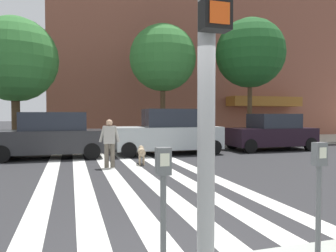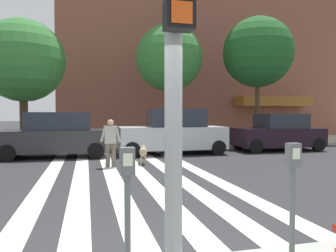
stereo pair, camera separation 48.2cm
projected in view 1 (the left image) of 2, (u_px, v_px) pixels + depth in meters
name	position (u px, v px, depth m)	size (l,w,h in m)	color
ground_plane	(117.00, 175.00, 9.63)	(160.00, 160.00, 0.00)	#2B2B2D
sidewalk_far	(95.00, 145.00, 18.38)	(80.00, 6.00, 0.15)	#B6B2A0
crosswalk_stripes	(128.00, 175.00, 9.72)	(4.95, 11.70, 0.01)	silver
parking_meter_curbside	(163.00, 198.00, 3.07)	(0.14, 0.11, 1.36)	#515456
parking_meter_second_along	(319.00, 185.00, 3.61)	(0.14, 0.11, 1.36)	#515456
parked_car_behind_first	(51.00, 136.00, 13.36)	(4.29, 2.00, 1.90)	#2C2C2F
parked_car_third_in_line	(169.00, 133.00, 14.82)	(4.83, 2.14, 2.05)	#B3BCBD
parked_car_fourth_in_line	(271.00, 133.00, 16.39)	(4.33, 2.03, 1.83)	black
street_tree_nearest	(15.00, 60.00, 15.44)	(4.03, 4.03, 6.29)	#4C3823
street_tree_middle	(163.00, 58.00, 18.15)	(3.74, 3.74, 6.69)	#4C3823
street_tree_further	(250.00, 53.00, 18.78)	(4.01, 4.01, 7.21)	#4C3823
pedestrian_dog_walker	(109.00, 141.00, 10.96)	(0.71, 0.30, 1.64)	#6B6051
dog_on_leash	(141.00, 152.00, 11.78)	(0.36, 1.03, 0.65)	tan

